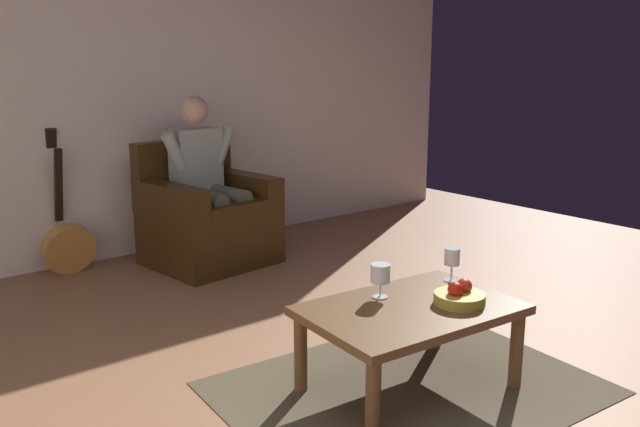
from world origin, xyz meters
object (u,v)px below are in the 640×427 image
at_px(wine_glass_far, 452,259).
at_px(armchair, 207,220).
at_px(guitar, 68,243).
at_px(person_seated, 207,176).
at_px(wine_glass_near, 380,275).
at_px(fruit_bowl, 460,296).
at_px(coffee_table, 410,318).

bearing_deg(wine_glass_far, armchair, -85.92).
bearing_deg(guitar, wine_glass_far, 112.35).
distance_m(person_seated, wine_glass_near, 2.12).
height_order(person_seated, wine_glass_far, person_seated).
relative_size(guitar, wine_glass_near, 6.37).
distance_m(guitar, fruit_bowl, 2.89).
xyz_separation_m(coffee_table, wine_glass_near, (0.03, -0.16, 0.16)).
height_order(wine_glass_near, wine_glass_far, wine_glass_far).
bearing_deg(fruit_bowl, wine_glass_far, -132.94).
relative_size(armchair, wine_glass_far, 5.30).
relative_size(person_seated, wine_glass_near, 7.66).
xyz_separation_m(armchair, wine_glass_far, (-0.15, 2.16, 0.19)).
bearing_deg(guitar, person_seated, 156.14).
distance_m(armchair, coffee_table, 2.29).
distance_m(armchair, fruit_bowl, 2.39).
distance_m(wine_glass_near, wine_glass_far, 0.43).
height_order(person_seated, wine_glass_near, person_seated).
height_order(person_seated, fruit_bowl, person_seated).
xyz_separation_m(armchair, fruit_bowl, (0.06, 2.39, 0.11)).
bearing_deg(armchair, guitar, -29.53).
bearing_deg(wine_glass_near, guitar, -76.20).
relative_size(armchair, person_seated, 0.73).
relative_size(armchair, wine_glass_near, 5.60).
relative_size(wine_glass_near, fruit_bowl, 0.70).
bearing_deg(coffee_table, person_seated, -96.25).
height_order(armchair, coffee_table, armchair).
bearing_deg(wine_glass_near, fruit_bowl, 128.66).
relative_size(wine_glass_far, fruit_bowl, 0.74).
bearing_deg(person_seated, armchair, -90.00).
xyz_separation_m(person_seated, wine_glass_near, (0.28, 2.09, -0.14)).
distance_m(person_seated, coffee_table, 2.29).
bearing_deg(guitar, wine_glass_near, 103.80).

